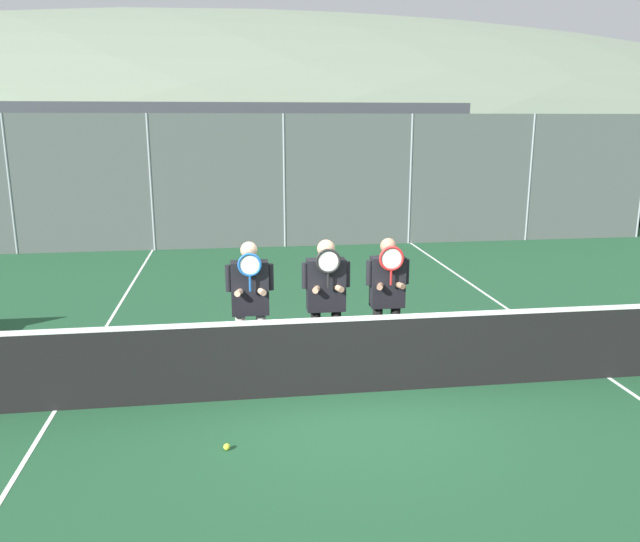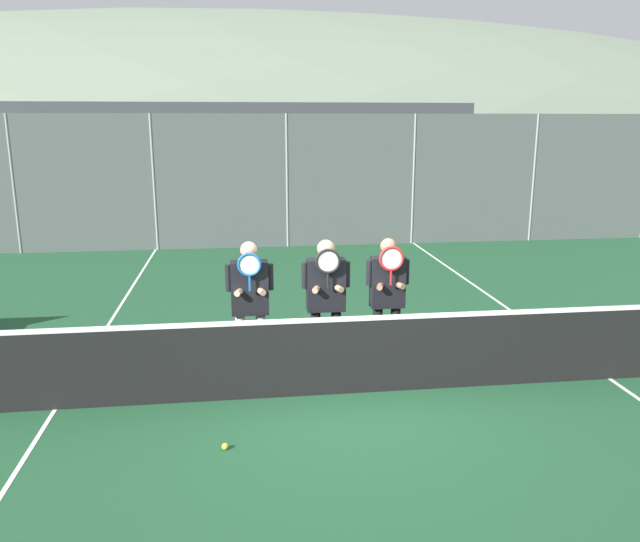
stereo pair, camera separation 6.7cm
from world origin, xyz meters
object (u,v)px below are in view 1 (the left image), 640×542
car_far_left (39,205)px  tennis_ball_on_court (227,447)px  car_left_of_center (223,200)px  player_leftmost (250,298)px  player_center_left (326,294)px  car_center (392,200)px  player_center_right (387,292)px  car_right_of_center (540,198)px

car_far_left → tennis_ball_on_court: car_far_left is taller
car_left_of_center → player_leftmost: bearing=-87.6°
player_center_left → car_far_left: car_far_left is taller
player_center_left → car_center: 11.30m
player_center_right → car_far_left: 12.97m
player_leftmost → player_center_right: bearing=3.4°
player_center_right → car_right_of_center: bearing=54.7°
player_center_right → player_center_left: bearing=-175.0°
player_leftmost → car_right_of_center: 14.23m
player_center_left → player_leftmost: bearing=-178.0°
car_left_of_center → car_center: 5.07m
car_center → player_center_left: bearing=-108.6°
player_leftmost → player_center_right: player_leftmost is taller
player_leftmost → player_center_left: (0.97, 0.03, 0.01)m
tennis_ball_on_court → player_leftmost: bearing=80.2°
car_far_left → car_right_of_center: car_far_left is taller
player_leftmost → car_left_of_center: size_ratio=0.37×
player_center_right → car_right_of_center: 13.04m
car_far_left → tennis_ball_on_court: size_ratio=62.08×
car_far_left → car_right_of_center: bearing=-0.1°
player_leftmost → car_center: bearing=66.9°
player_center_left → car_left_of_center: size_ratio=0.37×
player_leftmost → car_center: (4.58, 10.74, -0.16)m
car_left_of_center → tennis_ball_on_court: bearing=-89.3°
tennis_ball_on_court → car_center: bearing=68.7°
player_center_left → player_center_right: (0.83, 0.07, -0.02)m
car_right_of_center → tennis_ball_on_court: (-9.65, -12.56, -0.87)m
player_center_right → car_far_left: car_far_left is taller
car_center → car_right_of_center: bearing=0.1°
player_leftmost → car_far_left: bearing=117.4°
player_leftmost → car_center: size_ratio=0.43×
car_far_left → car_center: size_ratio=1.02×
player_center_right → car_left_of_center: bearing=101.7°
player_center_right → player_leftmost: bearing=-176.6°
player_center_left → tennis_ball_on_court: (-1.29, -1.85, -1.04)m
car_far_left → car_left_of_center: 5.12m
car_far_left → car_center: 10.17m
car_left_of_center → tennis_ball_on_court: 12.97m
player_leftmost → player_center_right: 1.80m
player_center_left → car_center: bearing=71.4°
car_center → car_far_left: bearing=179.8°
car_left_of_center → car_right_of_center: (9.81, -0.38, -0.06)m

